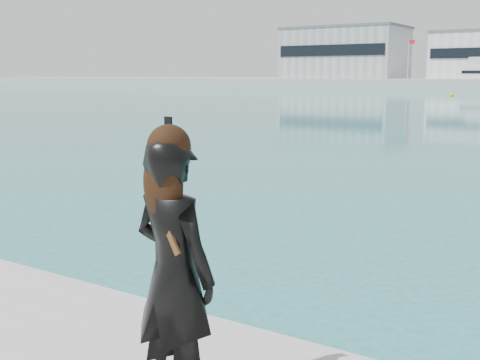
% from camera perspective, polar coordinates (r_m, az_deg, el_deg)
% --- Properties ---
extents(warehouse_grey_left, '(26.52, 16.36, 11.50)m').
position_cam_1_polar(warehouse_grey_left, '(142.74, 9.93, 11.80)').
color(warehouse_grey_left, gray).
rests_on(warehouse_grey_left, far_quay).
extents(flagpole_left, '(1.28, 0.16, 8.00)m').
position_cam_1_polar(flagpole_left, '(130.12, 15.71, 11.24)').
color(flagpole_left, silver).
rests_on(flagpole_left, far_quay).
extents(buoy_far, '(0.50, 0.50, 0.50)m').
position_cam_1_polar(buoy_far, '(85.02, 19.42, 7.52)').
color(buoy_far, yellow).
rests_on(buoy_far, ground).
extents(buoy_extra, '(0.50, 0.50, 0.50)m').
position_cam_1_polar(buoy_extra, '(85.19, 19.37, 7.52)').
color(buoy_extra, yellow).
rests_on(buoy_extra, ground).
extents(woman, '(0.64, 0.46, 1.71)m').
position_cam_1_polar(woman, '(3.54, -6.33, -8.12)').
color(woman, black).
rests_on(woman, near_quay).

